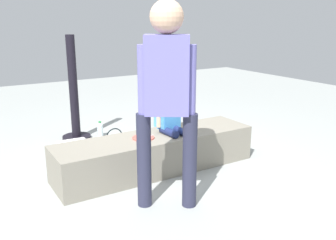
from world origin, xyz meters
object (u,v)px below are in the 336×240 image
water_bottle_near_gift (100,130)px  party_cup_red (168,130)px  gift_bag (163,115)px  cake_plate (143,136)px  child_seated (170,113)px  cake_box_white (74,148)px  handbag_black_leather (115,146)px  adult_standing (167,88)px

water_bottle_near_gift → party_cup_red: bearing=-25.0°
gift_bag → water_bottle_near_gift: 0.95m
cake_plate → party_cup_red: bearing=47.9°
child_seated → water_bottle_near_gift: size_ratio=2.34×
gift_bag → cake_box_white: (-1.44, -0.42, -0.10)m
gift_bag → water_bottle_near_gift: size_ratio=1.84×
child_seated → gift_bag: size_ratio=1.27×
gift_bag → handbag_black_leather: (-1.08, -0.77, -0.04)m
gift_bag → handbag_black_leather: 1.33m
child_seated → cake_plate: size_ratio=2.16×
cake_box_white → handbag_black_leather: size_ratio=0.96×
party_cup_red → gift_bag: bearing=70.5°
child_seated → cake_plate: child_seated is taller
handbag_black_leather → water_bottle_near_gift: bearing=80.3°
adult_standing → handbag_black_leather: adult_standing is taller
gift_bag → cake_box_white: 1.51m
child_seated → water_bottle_near_gift: 1.45m
child_seated → cake_box_white: size_ratio=1.48×
water_bottle_near_gift → cake_plate: bearing=-92.9°
cake_plate → water_bottle_near_gift: bearing=87.1°
cake_box_white → cake_plate: bearing=-64.9°
gift_bag → water_bottle_near_gift: gift_bag is taller
water_bottle_near_gift → gift_bag: bearing=-1.8°
handbag_black_leather → gift_bag: bearing=35.4°
adult_standing → cake_plate: adult_standing is taller
cake_plate → handbag_black_leather: size_ratio=0.66×
cake_plate → cake_box_white: cake_plate is taller
water_bottle_near_gift → cake_box_white: bearing=-138.0°
gift_bag → handbag_black_leather: bearing=-144.6°
child_seated → adult_standing: bearing=-123.3°
party_cup_red → cake_plate: bearing=-132.1°
cake_plate → water_bottle_near_gift: size_ratio=1.08×
child_seated → party_cup_red: 1.23m
cake_box_white → adult_standing: bearing=-79.9°
adult_standing → handbag_black_leather: 1.52m
cake_plate → adult_standing: bearing=-101.8°
cake_plate → gift_bag: bearing=52.8°
child_seated → water_bottle_near_gift: child_seated is taller
handbag_black_leather → party_cup_red: bearing=23.5°
adult_standing → cake_box_white: 1.87m
cake_plate → water_bottle_near_gift: (0.07, 1.37, -0.30)m
water_bottle_near_gift → party_cup_red: (0.82, -0.38, -0.04)m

